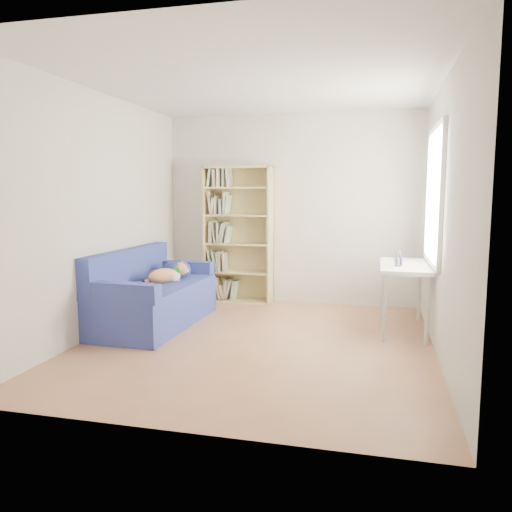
# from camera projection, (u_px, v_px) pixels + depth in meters

# --- Properties ---
(ground) EXTENTS (4.00, 4.00, 0.00)m
(ground) POSITION_uv_depth(u_px,v_px,m) (257.00, 342.00, 5.13)
(ground) COLOR #9B6746
(ground) RESTS_ON ground
(room_shell) EXTENTS (3.54, 4.04, 2.62)m
(room_shell) POSITION_uv_depth(u_px,v_px,m) (268.00, 182.00, 4.94)
(room_shell) COLOR silver
(room_shell) RESTS_ON ground
(sofa) EXTENTS (0.90, 1.80, 0.88)m
(sofa) POSITION_uv_depth(u_px,v_px,m) (153.00, 296.00, 5.81)
(sofa) COLOR navy
(sofa) RESTS_ON ground
(bookshelf) EXTENTS (0.95, 0.29, 1.89)m
(bookshelf) POSITION_uv_depth(u_px,v_px,m) (238.00, 240.00, 6.96)
(bookshelf) COLOR #D2BB71
(bookshelf) RESTS_ON ground
(desk) EXTENTS (0.52, 1.13, 0.75)m
(desk) POSITION_uv_depth(u_px,v_px,m) (404.00, 271.00, 5.50)
(desk) COLOR white
(desk) RESTS_ON ground
(pen_cup) EXTENTS (0.09, 0.09, 0.17)m
(pen_cup) POSITION_uv_depth(u_px,v_px,m) (398.00, 260.00, 5.34)
(pen_cup) COLOR white
(pen_cup) RESTS_ON desk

